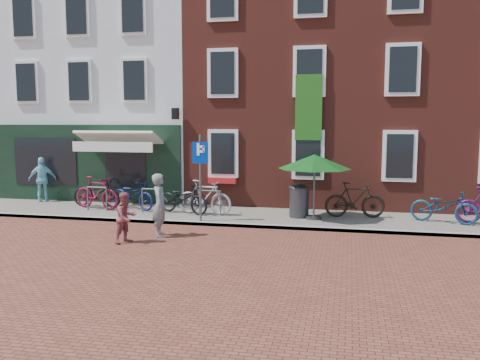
% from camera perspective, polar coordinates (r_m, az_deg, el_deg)
% --- Properties ---
extents(ground, '(80.00, 80.00, 0.00)m').
position_cam_1_polar(ground, '(15.62, -6.32, -5.04)').
color(ground, brown).
extents(sidewalk, '(24.00, 3.00, 0.10)m').
position_cam_1_polar(sidewalk, '(16.76, -1.44, -4.02)').
color(sidewalk, slate).
rests_on(sidewalk, ground).
extents(building_stucco, '(8.00, 8.00, 9.00)m').
position_cam_1_polar(building_stucco, '(23.69, -12.66, 9.80)').
color(building_stucco, silver).
rests_on(building_stucco, ground).
extents(building_brick_mid, '(6.00, 8.00, 10.00)m').
position_cam_1_polar(building_brick_mid, '(21.76, 4.64, 11.54)').
color(building_brick_mid, maroon).
rests_on(building_brick_mid, ground).
extents(building_brick_right, '(6.00, 8.00, 10.00)m').
position_cam_1_polar(building_brick_right, '(21.79, 20.79, 11.12)').
color(building_brick_right, maroon).
rests_on(building_brick_right, ground).
extents(litter_bin, '(0.62, 0.62, 1.14)m').
position_cam_1_polar(litter_bin, '(16.26, 6.66, -2.11)').
color(litter_bin, '#37383A').
rests_on(litter_bin, sidewalk).
extents(parking_sign, '(0.50, 0.08, 2.65)m').
position_cam_1_polar(parking_sign, '(15.44, -4.49, 1.65)').
color(parking_sign, '#4C4C4F').
rests_on(parking_sign, sidewalk).
extents(parasol, '(2.26, 2.26, 2.13)m').
position_cam_1_polar(parasol, '(15.87, 8.38, 2.35)').
color(parasol, '#4C4C4F').
rests_on(parasol, sidewalk).
extents(woman, '(0.58, 0.73, 1.73)m').
position_cam_1_polar(woman, '(14.08, -8.98, -2.80)').
color(woman, slate).
rests_on(woman, ground).
extents(boy, '(0.73, 0.80, 1.33)m').
position_cam_1_polar(boy, '(13.54, -12.68, -4.13)').
color(boy, '#934146').
rests_on(boy, ground).
extents(cafe_person, '(1.07, 0.81, 1.68)m').
position_cam_1_polar(cafe_person, '(20.62, -21.29, 0.07)').
color(cafe_person, '#87CEE2').
rests_on(cafe_person, sidewalk).
extents(bicycle_0, '(1.99, 0.88, 1.02)m').
position_cam_1_polar(bicycle_0, '(18.76, -15.78, -1.38)').
color(bicycle_0, black).
rests_on(bicycle_0, sidewalk).
extents(bicycle_1, '(1.95, 1.00, 1.13)m').
position_cam_1_polar(bicycle_1, '(18.32, -15.79, -1.40)').
color(bicycle_1, maroon).
rests_on(bicycle_1, sidewalk).
extents(bicycle_2, '(2.04, 1.38, 1.02)m').
position_cam_1_polar(bicycle_2, '(17.97, -11.92, -1.62)').
color(bicycle_2, '#161850').
rests_on(bicycle_2, sidewalk).
extents(bicycle_3, '(1.93, 0.77, 1.13)m').
position_cam_1_polar(bicycle_3, '(16.68, -4.00, -1.94)').
color(bicycle_3, '#969698').
rests_on(bicycle_3, sidewalk).
extents(bicycle_4, '(2.05, 1.27, 1.02)m').
position_cam_1_polar(bicycle_4, '(16.89, -6.37, -2.05)').
color(bicycle_4, black).
rests_on(bicycle_4, sidewalk).
extents(bicycle_5, '(1.92, 0.73, 1.13)m').
position_cam_1_polar(bicycle_5, '(16.50, 12.77, -2.19)').
color(bicycle_5, black).
rests_on(bicycle_5, sidewalk).
extents(bicycle_6, '(2.05, 1.28, 1.02)m').
position_cam_1_polar(bicycle_6, '(16.45, 21.91, -2.74)').
color(bicycle_6, '#0D344F').
rests_on(bicycle_6, sidewalk).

